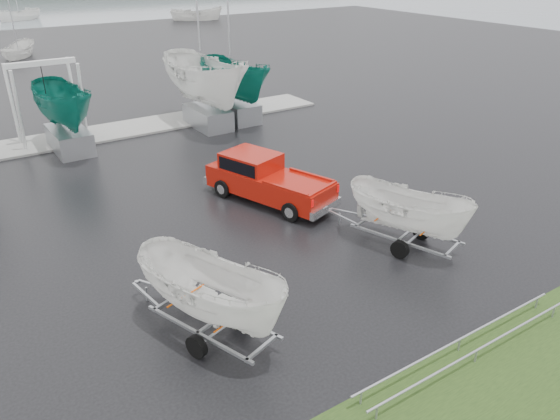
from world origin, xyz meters
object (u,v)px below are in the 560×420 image
object	(u,v)px
trailer_hitched	(413,173)
boat_hoist	(45,91)
pickup_truck	(264,177)
trailer_parked	(208,241)

from	to	relation	value
trailer_hitched	boat_hoist	xyz separation A→B (m)	(-7.19, 17.74, 0.04)
trailer_hitched	boat_hoist	world-z (taller)	trailer_hitched
pickup_truck	trailer_parked	xyz separation A→B (m)	(-5.59, -6.53, 1.88)
trailer_hitched	pickup_truck	bearing A→B (deg)	90.00
trailer_parked	boat_hoist	world-z (taller)	trailer_parked
pickup_truck	boat_hoist	distance (m)	13.13
pickup_truck	trailer_parked	size ratio (longest dim) A/B	1.09
boat_hoist	trailer_parked	bearing A→B (deg)	-90.99
trailer_parked	boat_hoist	xyz separation A→B (m)	(0.32, 18.42, -0.14)
trailer_parked	boat_hoist	size ratio (longest dim) A/B	1.26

